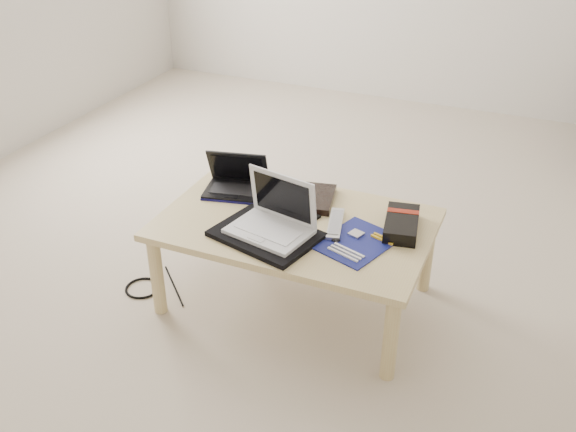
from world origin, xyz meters
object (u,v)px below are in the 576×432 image
at_px(coffee_table, 295,231).
at_px(white_laptop, 274,219).
at_px(gpu_box, 402,224).
at_px(netbook, 237,183).

bearing_deg(coffee_table, white_laptop, -109.11).
bearing_deg(coffee_table, gpu_box, 14.05).
distance_m(white_laptop, gpu_box, 0.51).
bearing_deg(netbook, coffee_table, -22.40).
distance_m(coffee_table, white_laptop, 0.17).
relative_size(netbook, gpu_box, 1.11).
height_order(coffee_table, netbook, netbook).
height_order(coffee_table, white_laptop, white_laptop).
relative_size(coffee_table, white_laptop, 3.17).
xyz_separation_m(coffee_table, netbook, (-0.34, 0.14, 0.09)).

